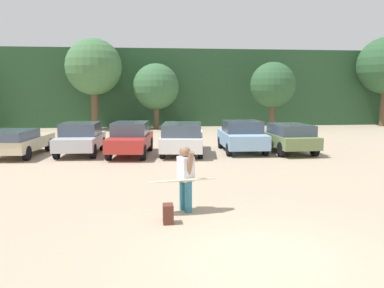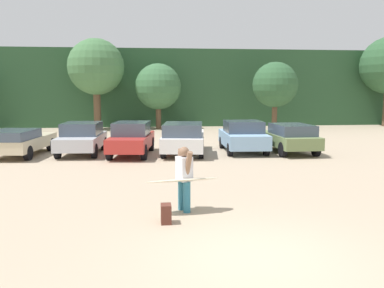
{
  "view_description": "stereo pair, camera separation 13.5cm",
  "coord_description": "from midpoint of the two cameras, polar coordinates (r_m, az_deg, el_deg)",
  "views": [
    {
      "loc": [
        -2.12,
        -7.1,
        3.09
      ],
      "look_at": [
        -0.44,
        7.17,
        1.2
      ],
      "focal_mm": 38.49,
      "sensor_mm": 36.0,
      "label": 1
    },
    {
      "loc": [
        -1.98,
        -7.11,
        3.09
      ],
      "look_at": [
        -0.44,
        7.17,
        1.2
      ],
      "focal_mm": 38.49,
      "sensor_mm": 36.0,
      "label": 2
    }
  ],
  "objects": [
    {
      "name": "person_adult",
      "position": [
        10.49,
        -0.73,
        -4.32
      ],
      "size": [
        0.44,
        0.72,
        1.67
      ],
      "rotation": [
        0.0,
        0.0,
        3.53
      ],
      "color": "teal",
      "rests_on": "ground_plane"
    },
    {
      "name": "tree_center_left",
      "position": [
        32.99,
        -13.05,
        10.32
      ],
      "size": [
        4.32,
        4.32,
        7.02
      ],
      "color": "brown",
      "rests_on": "ground_plane"
    },
    {
      "name": "parked_car_white",
      "position": [
        19.92,
        -0.97,
        0.92
      ],
      "size": [
        2.54,
        4.93,
        1.54
      ],
      "rotation": [
        0.0,
        0.0,
        1.44
      ],
      "color": "white",
      "rests_on": "ground_plane"
    },
    {
      "name": "parked_car_champagne",
      "position": [
        20.87,
        -22.68,
        0.39
      ],
      "size": [
        2.43,
        4.53,
        1.29
      ],
      "rotation": [
        0.0,
        0.0,
        1.46
      ],
      "color": "beige",
      "rests_on": "ground_plane"
    },
    {
      "name": "tree_right",
      "position": [
        32.53,
        11.57,
        8.02
      ],
      "size": [
        3.47,
        3.47,
        5.22
      ],
      "color": "brown",
      "rests_on": "ground_plane"
    },
    {
      "name": "ground_plane",
      "position": [
        8.02,
        9.48,
        -15.29
      ],
      "size": [
        120.0,
        120.0,
        0.0
      ],
      "primitive_type": "plane",
      "color": "tan"
    },
    {
      "name": "backpack_dropped",
      "position": [
        9.74,
        -3.21,
        -9.63
      ],
      "size": [
        0.24,
        0.34,
        0.45
      ],
      "color": "#592D23",
      "rests_on": "ground_plane"
    },
    {
      "name": "parked_car_sky_blue",
      "position": [
        20.74,
        7.27,
        1.09
      ],
      "size": [
        2.07,
        4.07,
        1.56
      ],
      "rotation": [
        0.0,
        0.0,
        1.53
      ],
      "color": "#84ADD1",
      "rests_on": "ground_plane"
    },
    {
      "name": "surfboard_cream",
      "position": [
        10.37,
        -0.94,
        -5.03
      ],
      "size": [
        1.96,
        0.85,
        0.19
      ],
      "rotation": [
        0.0,
        0.0,
        3.31
      ],
      "color": "beige"
    },
    {
      "name": "parked_car_silver",
      "position": [
        20.62,
        -14.82,
        0.88
      ],
      "size": [
        2.04,
        4.13,
        1.52
      ],
      "rotation": [
        0.0,
        0.0,
        1.52
      ],
      "color": "silver",
      "rests_on": "ground_plane"
    },
    {
      "name": "parked_car_red",
      "position": [
        19.74,
        -8.17,
        0.82
      ],
      "size": [
        2.23,
        4.41,
        1.58
      ],
      "rotation": [
        0.0,
        0.0,
        1.44
      ],
      "color": "#B72D28",
      "rests_on": "ground_plane"
    },
    {
      "name": "tree_left",
      "position": [
        32.82,
        -4.59,
        7.91
      ],
      "size": [
        3.62,
        3.62,
        5.16
      ],
      "color": "brown",
      "rests_on": "ground_plane"
    },
    {
      "name": "parked_car_olive_green",
      "position": [
        20.87,
        13.58,
        0.94
      ],
      "size": [
        1.95,
        4.17,
        1.43
      ],
      "rotation": [
        0.0,
        0.0,
        1.6
      ],
      "color": "#6B7F4C",
      "rests_on": "ground_plane"
    },
    {
      "name": "hillside_ridge",
      "position": [
        40.64,
        -3.32,
        7.72
      ],
      "size": [
        108.0,
        12.0,
        6.5
      ],
      "primitive_type": "cube",
      "color": "#284C2D",
      "rests_on": "ground_plane"
    }
  ]
}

